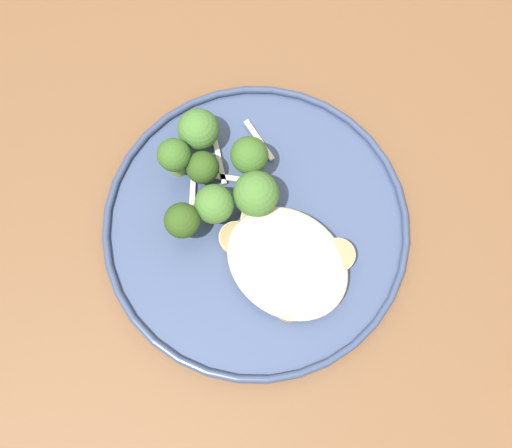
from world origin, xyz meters
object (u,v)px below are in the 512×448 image
Objects in this scene: seared_scallop_right_edge at (314,281)px; broccoli_floret_small_sprig at (249,156)px; broccoli_floret_split_head at (203,168)px; broccoli_floret_front_edge at (199,130)px; seared_scallop_rear_pale at (290,304)px; dinner_plate at (256,227)px; broccoli_floret_center_pile at (256,194)px; seared_scallop_large_seared at (260,221)px; broccoli_floret_beside_noodles at (182,221)px; seared_scallop_left_edge at (337,256)px; seared_scallop_tilted_round at (288,251)px; broccoli_floret_left_leaning at (211,208)px; broccoli_floret_near_rim at (174,157)px; seared_scallop_on_noodles at (235,238)px.

broccoli_floret_small_sprig is at bearing -21.48° from seared_scallop_right_edge.
broccoli_floret_front_edge reaches higher than broccoli_floret_split_head.
dinner_plate is at bearing -27.20° from seared_scallop_rear_pale.
dinner_plate is 0.04m from broccoli_floret_center_pile.
seared_scallop_large_seared is 0.84× the size of broccoli_floret_split_head.
broccoli_floret_front_edge is at bearing -15.01° from seared_scallop_large_seared.
dinner_plate is at bearing -135.75° from broccoli_floret_beside_noodles.
seared_scallop_left_edge is at bearing -150.38° from broccoli_floret_beside_noodles.
seared_scallop_large_seared is (0.04, -0.01, 0.00)m from seared_scallop_tilted_round.
broccoli_floret_center_pile reaches higher than broccoli_floret_left_leaning.
broccoli_floret_left_leaning is (-0.06, 0.02, -0.00)m from broccoli_floret_near_rim.
broccoli_floret_near_rim is at bearing 2.93° from dinner_plate.
broccoli_floret_front_edge reaches higher than seared_scallop_on_noodles.
broccoli_floret_beside_noodles is at bearing 17.92° from seared_scallop_right_edge.
broccoli_floret_beside_noodles is (0.04, 0.02, 0.03)m from seared_scallop_on_noodles.
seared_scallop_large_seared is at bearing -100.08° from dinner_plate.
broccoli_floret_front_edge is (0.17, -0.04, 0.02)m from seared_scallop_right_edge.
broccoli_floret_split_head is (0.15, 0.02, 0.01)m from seared_scallop_left_edge.
seared_scallop_right_edge is at bearing 167.77° from broccoli_floret_front_edge.
seared_scallop_large_seared is at bearing -7.87° from seared_scallop_tilted_round.
seared_scallop_rear_pale reaches higher than seared_scallop_right_edge.
seared_scallop_right_edge is 0.49× the size of broccoli_floret_beside_noodles.
broccoli_floret_split_head is (0.14, -0.04, 0.01)m from seared_scallop_rear_pale.
seared_scallop_right_edge is 0.08m from seared_scallop_large_seared.
seared_scallop_tilted_round is 0.61× the size of broccoli_floret_front_edge.
broccoli_floret_split_head is 0.06m from broccoli_floret_center_pile.
broccoli_floret_left_leaning is (0.04, 0.02, 0.04)m from dinner_plate.
seared_scallop_large_seared is 0.67× the size of broccoli_floret_left_leaning.
seared_scallop_rear_pale is 0.10m from broccoli_floret_center_pile.
seared_scallop_on_noodles is (0.01, 0.03, -0.00)m from seared_scallop_large_seared.
seared_scallop_tilted_round is at bearing 161.92° from broccoli_floret_center_pile.
broccoli_floret_beside_noodles reaches higher than seared_scallop_rear_pale.
seared_scallop_right_edge is (-0.07, 0.01, 0.01)m from dinner_plate.
seared_scallop_tilted_round is at bearing 153.55° from broccoli_floret_small_sprig.
broccoli_floret_small_sprig is (0.12, -0.01, 0.03)m from seared_scallop_left_edge.
seared_scallop_large_seared is 0.07m from broccoli_floret_beside_noodles.
seared_scallop_rear_pale is 0.58× the size of broccoli_floret_near_rim.
dinner_plate is 0.08m from broccoli_floret_split_head.
broccoli_floret_center_pile is (-0.03, 0.02, -0.00)m from broccoli_floret_small_sprig.
seared_scallop_left_edge reaches higher than seared_scallop_right_edge.
broccoli_floret_near_rim reaches higher than seared_scallop_large_seared.
seared_scallop_left_edge reaches higher than seared_scallop_on_noodles.
broccoli_floret_split_head is at bearing -156.86° from broccoli_floret_near_rim.
seared_scallop_on_noodles is 0.60× the size of broccoli_floret_front_edge.
broccoli_floret_small_sprig is 1.07× the size of broccoli_floret_near_rim.
seared_scallop_rear_pale is at bearing 146.11° from broccoli_floret_small_sprig.
broccoli_floret_left_leaning is at bearing 58.30° from broccoli_floret_center_pile.
broccoli_floret_split_head is 0.04m from broccoli_floret_left_leaning.
seared_scallop_large_seared reaches higher than seared_scallop_tilted_round.
broccoli_floret_front_edge reaches higher than seared_scallop_large_seared.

